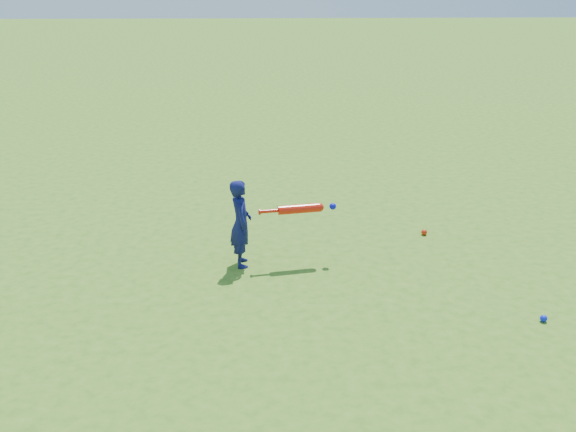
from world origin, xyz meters
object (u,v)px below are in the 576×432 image
(child, at_px, (241,223))
(ground_ball_blue, at_px, (544,318))
(bat_swing, at_px, (302,209))
(ground_ball_red, at_px, (424,232))

(child, height_order, ground_ball_blue, child)
(ground_ball_blue, relative_size, bat_swing, 0.08)
(child, height_order, ground_ball_red, child)
(ground_ball_blue, bearing_deg, bat_swing, 146.37)
(ground_ball_red, distance_m, ground_ball_blue, 2.11)
(child, distance_m, ground_ball_red, 2.28)
(ground_ball_red, bearing_deg, bat_swing, -155.73)
(bat_swing, bearing_deg, ground_ball_red, 14.15)
(child, relative_size, ground_ball_blue, 14.46)
(ground_ball_red, xyz_separation_m, bat_swing, (-1.48, -0.67, 0.56))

